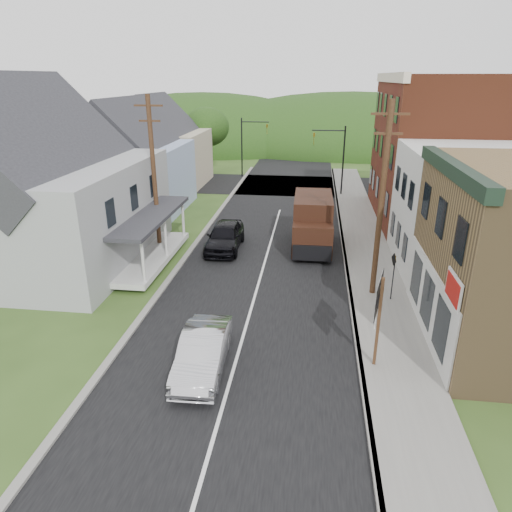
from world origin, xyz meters
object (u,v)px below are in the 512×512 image
(delivery_van, at_px, (313,223))
(route_sign_cluster, at_px, (378,309))
(silver_sedan, at_px, (203,352))
(dark_sedan, at_px, (225,236))
(warning_sign, at_px, (393,270))

(delivery_van, distance_m, route_sign_cluster, 12.50)
(silver_sedan, height_order, dark_sedan, dark_sedan)
(dark_sedan, relative_size, route_sign_cluster, 1.43)
(delivery_van, relative_size, route_sign_cluster, 1.66)
(silver_sedan, relative_size, warning_sign, 1.90)
(delivery_van, xyz_separation_m, route_sign_cluster, (2.38, -12.25, 0.77))
(silver_sedan, distance_m, dark_sedan, 12.35)
(silver_sedan, height_order, delivery_van, delivery_van)
(dark_sedan, relative_size, delivery_van, 0.86)
(delivery_van, height_order, warning_sign, delivery_van)
(dark_sedan, distance_m, warning_sign, 10.81)
(warning_sign, bearing_deg, route_sign_cluster, -114.71)
(dark_sedan, height_order, warning_sign, warning_sign)
(dark_sedan, bearing_deg, delivery_van, 9.10)
(silver_sedan, xyz_separation_m, route_sign_cluster, (6.05, 0.93, 1.64))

